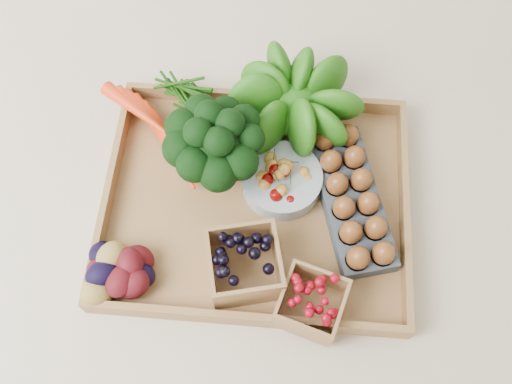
# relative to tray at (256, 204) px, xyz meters

# --- Properties ---
(ground) EXTENTS (4.00, 4.00, 0.00)m
(ground) POSITION_rel_tray_xyz_m (0.00, 0.00, -0.01)
(ground) COLOR beige
(ground) RESTS_ON ground
(tray) EXTENTS (0.55, 0.45, 0.01)m
(tray) POSITION_rel_tray_xyz_m (0.00, 0.00, 0.00)
(tray) COLOR olive
(tray) RESTS_ON ground
(carrots) EXTENTS (0.19, 0.14, 0.05)m
(carrots) POSITION_rel_tray_xyz_m (-0.19, 0.12, 0.03)
(carrots) COLOR red
(carrots) RESTS_ON tray
(lettuce) EXTENTS (0.16, 0.16, 0.16)m
(lettuce) POSITION_rel_tray_xyz_m (0.05, 0.18, 0.09)
(lettuce) COLOR #154E0C
(lettuce) RESTS_ON tray
(broccoli) EXTENTS (0.18, 0.18, 0.14)m
(broccoli) POSITION_rel_tray_xyz_m (-0.07, 0.05, 0.08)
(broccoli) COLOR black
(broccoli) RESTS_ON tray
(cherry_bowl) EXTENTS (0.15, 0.15, 0.04)m
(cherry_bowl) POSITION_rel_tray_xyz_m (0.04, 0.04, 0.03)
(cherry_bowl) COLOR #8C9EA5
(cherry_bowl) RESTS_ON tray
(egg_carton) EXTENTS (0.17, 0.30, 0.03)m
(egg_carton) POSITION_rel_tray_xyz_m (0.17, 0.01, 0.02)
(egg_carton) COLOR #3C434D
(egg_carton) RESTS_ON tray
(potatoes) EXTENTS (0.15, 0.15, 0.09)m
(potatoes) POSITION_rel_tray_xyz_m (-0.22, -0.16, 0.05)
(potatoes) COLOR #3C090F
(potatoes) RESTS_ON tray
(punnet_blackberry) EXTENTS (0.14, 0.14, 0.08)m
(punnet_blackberry) POSITION_rel_tray_xyz_m (-0.01, -0.13, 0.05)
(punnet_blackberry) COLOR black
(punnet_blackberry) RESTS_ON tray
(punnet_raspberry) EXTENTS (0.13, 0.13, 0.07)m
(punnet_raspberry) POSITION_rel_tray_xyz_m (0.11, -0.19, 0.04)
(punnet_raspberry) COLOR maroon
(punnet_raspberry) RESTS_ON tray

